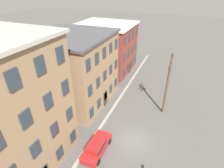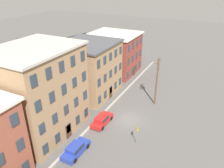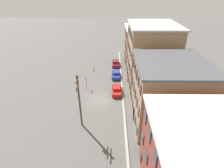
% 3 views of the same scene
% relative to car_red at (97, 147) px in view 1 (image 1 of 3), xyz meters
% --- Properties ---
extents(ground_plane, '(200.00, 200.00, 0.00)m').
position_rel_car_red_xyz_m(ground_plane, '(2.96, -3.30, -0.75)').
color(ground_plane, '#565451').
extents(kerb_strip, '(56.00, 0.36, 0.16)m').
position_rel_car_red_xyz_m(kerb_strip, '(2.96, 1.20, -0.67)').
color(kerb_strip, '#9E998E').
rests_on(kerb_strip, ground_plane).
extents(apartment_far, '(11.08, 10.09, 10.23)m').
position_rel_car_red_xyz_m(apartment_far, '(8.20, 7.49, 4.38)').
color(apartment_far, '#9E7A56').
rests_on(apartment_far, ground_plane).
extents(apartment_annex, '(10.35, 11.10, 9.36)m').
position_rel_car_red_xyz_m(apartment_annex, '(20.37, 7.99, 3.94)').
color(apartment_annex, brown).
rests_on(apartment_annex, ground_plane).
extents(car_red, '(4.40, 1.92, 1.43)m').
position_rel_car_red_xyz_m(car_red, '(0.00, 0.00, 0.00)').
color(car_red, '#B21E1E').
rests_on(car_red, ground_plane).
extents(utility_pole, '(2.40, 0.44, 8.81)m').
position_rel_car_red_xyz_m(utility_pole, '(9.76, -5.63, 4.21)').
color(utility_pole, brown).
rests_on(utility_pole, ground_plane).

